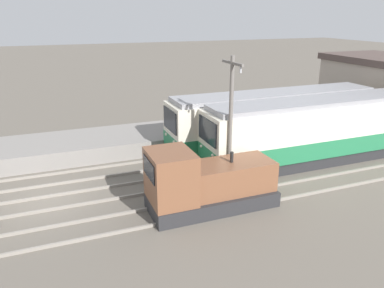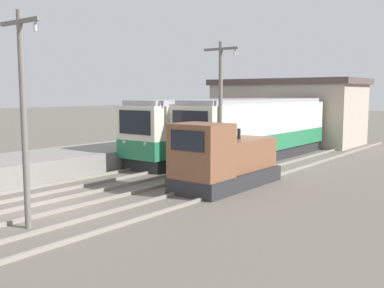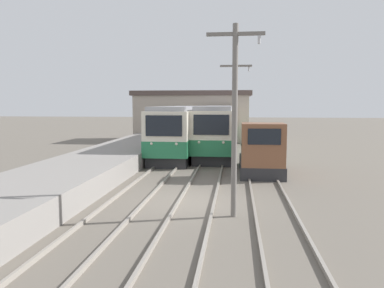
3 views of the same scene
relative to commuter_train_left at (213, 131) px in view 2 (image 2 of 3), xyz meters
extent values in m
plane|color=#665E54|center=(2.60, -14.41, -1.78)|extent=(200.00, 200.00, 0.00)
cube|color=gray|center=(-0.72, -14.41, -1.71)|extent=(0.10, 60.00, 0.14)
cube|color=gray|center=(0.72, -14.41, -1.71)|extent=(0.10, 60.00, 0.14)
cube|color=gray|center=(2.08, -14.41, -1.71)|extent=(0.10, 60.00, 0.14)
cube|color=gray|center=(3.52, -14.41, -1.71)|extent=(0.10, 60.00, 0.14)
cube|color=gray|center=(5.08, -14.41, -1.71)|extent=(0.10, 60.00, 0.14)
cube|color=gray|center=(6.52, -14.41, -1.71)|extent=(0.10, 60.00, 0.14)
cube|color=#28282B|center=(0.00, 0.01, -1.43)|extent=(2.58, 13.76, 0.70)
cube|color=silver|center=(0.00, 0.01, 0.35)|extent=(2.80, 14.34, 2.87)
cube|color=#267A4C|center=(0.00, 0.01, -0.56)|extent=(2.84, 14.38, 1.03)
cube|color=black|center=(0.00, -7.19, 0.93)|extent=(2.24, 0.06, 1.26)
sphere|color=silver|center=(-0.77, -7.20, -0.16)|extent=(0.18, 0.18, 0.18)
sphere|color=silver|center=(0.77, -7.20, -0.16)|extent=(0.18, 0.18, 0.18)
cube|color=#939399|center=(0.00, 0.01, 1.93)|extent=(2.46, 13.76, 0.28)
cube|color=#28282B|center=(2.80, 1.06, -1.43)|extent=(2.58, 13.56, 0.70)
cube|color=silver|center=(2.80, 1.06, 0.37)|extent=(2.80, 14.13, 2.89)
cube|color=#267A4C|center=(2.80, 1.06, -0.56)|extent=(2.84, 14.17, 1.04)
cube|color=black|center=(2.80, -6.03, 0.94)|extent=(2.24, 0.06, 1.27)
sphere|color=silver|center=(2.03, -6.04, -0.16)|extent=(0.18, 0.18, 0.18)
sphere|color=silver|center=(3.57, -6.04, -0.16)|extent=(0.18, 0.18, 0.18)
cube|color=#939399|center=(2.80, 1.06, 1.95)|extent=(2.46, 13.56, 0.28)
cube|color=#28282B|center=(5.80, -7.05, -1.43)|extent=(2.40, 5.92, 0.70)
cube|color=brown|center=(5.80, -9.07, 0.07)|extent=(2.28, 1.89, 2.30)
cube|color=black|center=(5.80, -10.03, 0.57)|extent=(1.68, 0.04, 0.83)
cube|color=brown|center=(5.80, -6.11, -0.38)|extent=(1.92, 3.93, 1.40)
cylinder|color=black|center=(5.80, -6.11, 0.57)|extent=(0.16, 0.16, 0.50)
cylinder|color=slate|center=(4.30, -16.27, 1.60)|extent=(0.20, 0.20, 6.76)
cube|color=slate|center=(4.30, -16.27, 4.62)|extent=(2.00, 0.12, 0.12)
cylinder|color=#B2B2B7|center=(5.10, -16.27, 4.42)|extent=(0.10, 0.10, 0.30)
cylinder|color=slate|center=(4.30, -5.45, 1.60)|extent=(0.20, 0.20, 6.76)
cube|color=slate|center=(4.30, -5.45, 4.62)|extent=(2.00, 0.12, 0.12)
cylinder|color=#B2B2B7|center=(5.10, -5.45, 4.42)|extent=(0.10, 0.10, 0.30)
cube|color=#AD9E8E|center=(-0.38, 11.59, 0.67)|extent=(12.00, 6.00, 4.91)
cube|color=#51423D|center=(-0.38, 11.59, 3.38)|extent=(12.60, 6.30, 0.50)
camera|label=1|loc=(20.05, -13.62, 6.81)|focal=35.00mm
camera|label=2|loc=(16.89, -24.03, 2.50)|focal=42.00mm
camera|label=3|loc=(4.36, -29.44, 2.24)|focal=35.00mm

